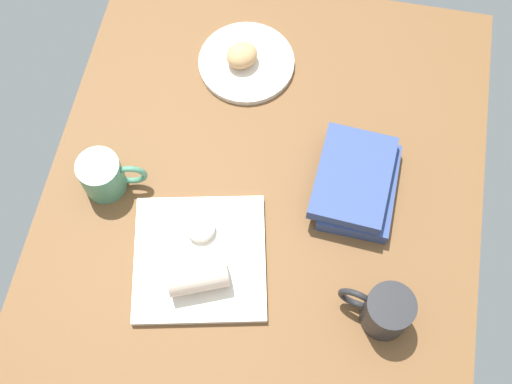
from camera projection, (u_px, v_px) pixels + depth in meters
The scene contains 9 objects.
dining_table at pixel (263, 197), 138.41cm from camera, with size 110.00×90.00×4.00cm, color brown.
round_plate at pixel (246, 63), 148.85cm from camera, with size 21.65×21.65×1.40cm, color silver.
scone_pastry at pixel (242, 55), 146.00cm from camera, with size 7.16×6.28×4.69cm, color tan.
square_plate at pixel (200, 258), 130.04cm from camera, with size 25.78×25.78×1.60cm, color silver.
sauce_cup at pixel (200, 228), 130.66cm from camera, with size 5.84×5.84×2.01cm.
breakfast_wrap at pixel (197, 275), 124.52cm from camera, with size 6.38×6.38×11.40cm, color beige.
book_stack at pixel (356, 183), 133.86cm from camera, with size 21.96×17.33×6.73cm.
coffee_mug at pixel (385, 311), 121.56cm from camera, with size 9.05×14.12×9.83cm.
second_mug at pixel (104, 175), 133.10cm from camera, with size 8.80×13.57×9.14cm.
Camera 1 is at (54.19, 8.73, 129.08)cm, focal length 46.29 mm.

